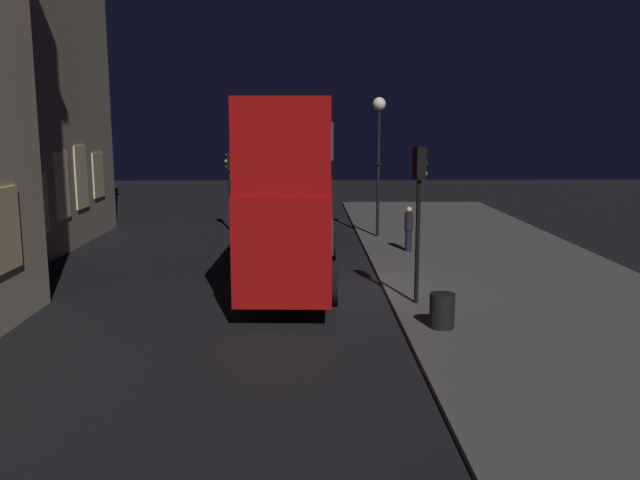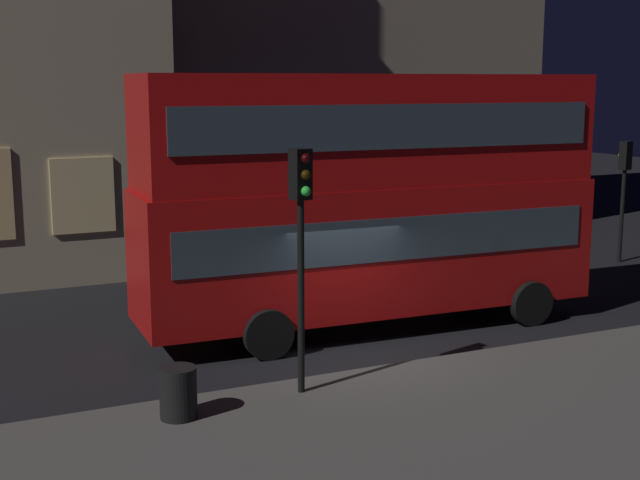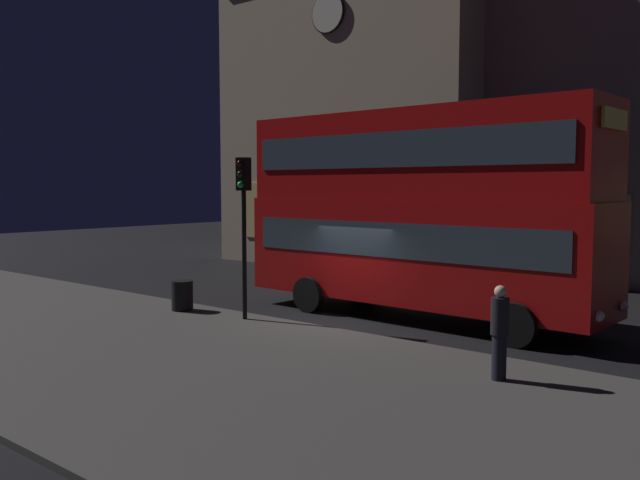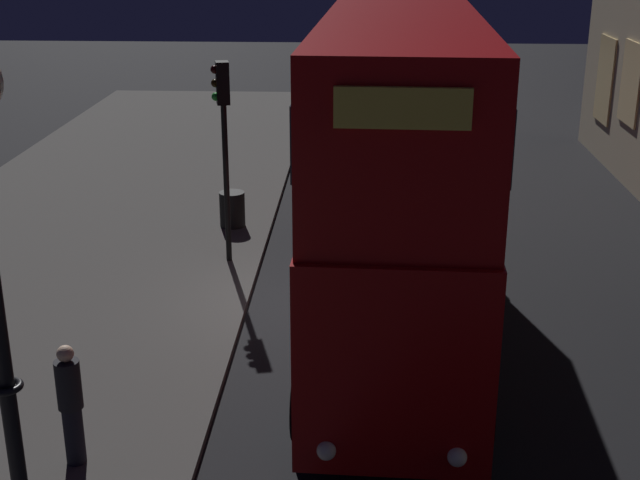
% 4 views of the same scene
% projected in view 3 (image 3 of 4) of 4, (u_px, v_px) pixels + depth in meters
% --- Properties ---
extents(ground_plane, '(80.00, 80.00, 0.00)m').
position_uv_depth(ground_plane, '(341.00, 323.00, 17.51)').
color(ground_plane, black).
extents(sidewalk_slab, '(44.00, 8.57, 0.12)m').
position_uv_depth(sidewalk_slab, '(182.00, 361.00, 13.46)').
color(sidewalk_slab, '#423F3D').
rests_on(sidewalk_slab, ground).
extents(building_with_clock, '(12.84, 9.69, 14.92)m').
position_uv_depth(building_with_clock, '(384.00, 105.00, 31.90)').
color(building_with_clock, tan).
rests_on(building_with_clock, ground).
extents(double_decker_bus, '(10.38, 3.03, 5.57)m').
position_uv_depth(double_decker_bus, '(417.00, 205.00, 17.85)').
color(double_decker_bus, '#9E0C0C').
rests_on(double_decker_bus, ground).
extents(traffic_light_near_kerb, '(0.37, 0.39, 4.21)m').
position_uv_depth(traffic_light_near_kerb, '(243.00, 204.00, 17.20)').
color(traffic_light_near_kerb, black).
rests_on(traffic_light_near_kerb, sidewalk_slab).
extents(pedestrian, '(0.33, 0.33, 1.71)m').
position_uv_depth(pedestrian, '(500.00, 331.00, 11.91)').
color(pedestrian, black).
rests_on(pedestrian, sidewalk_slab).
extents(litter_bin, '(0.60, 0.60, 0.83)m').
position_uv_depth(litter_bin, '(182.00, 295.00, 18.66)').
color(litter_bin, black).
rests_on(litter_bin, sidewalk_slab).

